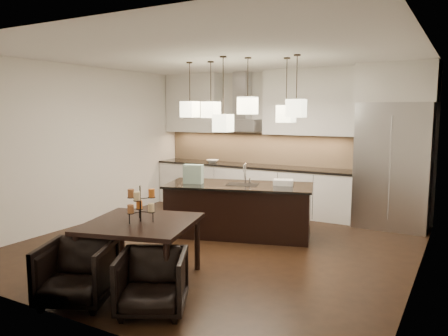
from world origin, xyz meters
The scene contains 37 objects.
floor centered at (0.00, 0.00, -0.01)m, with size 5.50×5.50×0.02m, color black.
ceiling centered at (0.00, 0.00, 2.81)m, with size 5.50×5.50×0.02m, color white.
wall_back centered at (0.00, 2.76, 1.40)m, with size 5.50×0.02×2.80m, color silver.
wall_front centered at (0.00, -2.76, 1.40)m, with size 5.50×0.02×2.80m, color silver.
wall_left centered at (-2.76, 0.00, 1.40)m, with size 0.02×5.50×2.80m, color silver.
wall_right centered at (2.76, 0.00, 1.40)m, with size 0.02×5.50×2.80m, color silver.
refrigerator centered at (2.10, 2.38, 1.07)m, with size 1.20×0.72×2.15m, color #B7B7BA.
fridge_panel centered at (2.10, 2.38, 2.47)m, with size 1.26×0.72×0.65m, color silver.
lower_cabinets centered at (-0.62, 2.43, 0.44)m, with size 4.21×0.62×0.88m, color silver.
countertop centered at (-0.62, 2.43, 0.90)m, with size 4.21×0.66×0.04m, color black.
backsplash centered at (-0.62, 2.73, 1.24)m, with size 4.21×0.02×0.63m, color tan.
upper_cab_left centered at (-2.10, 2.57, 2.17)m, with size 1.25×0.35×1.25m, color silver.
upper_cab_right centered at (0.55, 2.57, 2.17)m, with size 1.86×0.35×1.25m, color silver.
hood_canopy centered at (-0.93, 2.48, 1.72)m, with size 0.90×0.52×0.24m, color #B7B7BA.
hood_chimney centered at (-0.93, 2.59, 2.32)m, with size 0.30×0.28×0.96m, color #B7B7BA.
fruit_bowl centered at (-1.52, 2.38, 0.95)m, with size 0.26×0.26×0.06m, color silver.
island_body centered at (0.02, 0.66, 0.40)m, with size 2.27×0.91×0.80m, color black.
island_top centered at (0.02, 0.66, 0.82)m, with size 2.34×0.98×0.04m, color black.
faucet centered at (0.08, 0.77, 1.01)m, with size 0.09×0.22×0.34m, color silver, non-canonical shape.
tote_bag centered at (-0.68, 0.38, 0.99)m, with size 0.31×0.16×0.31m, color #245936.
food_container centered at (0.67, 0.94, 0.88)m, with size 0.31×0.22×0.09m, color silver.
dining_table centered at (-0.08, -1.65, 0.36)m, with size 1.21×1.21×0.72m, color black, non-canonical shape.
candelabra centered at (-0.08, -1.65, 0.94)m, with size 0.35×0.35×0.42m, color black, non-canonical shape.
candle_a centered at (0.05, -1.61, 0.90)m, with size 0.07×0.07×0.10m, color beige.
candle_b centered at (-0.17, -1.55, 0.90)m, with size 0.07×0.07×0.10m, color orange.
candle_c centered at (-0.11, -1.77, 0.90)m, with size 0.07×0.07×0.10m, color #955930.
candle_d centered at (0.00, -1.53, 1.05)m, with size 0.07×0.07×0.10m, color orange.
candle_e centered at (-0.20, -1.66, 1.05)m, with size 0.07×0.07×0.10m, color #955930.
candle_f centered at (-0.02, -1.76, 1.05)m, with size 0.07×0.07×0.10m, color beige.
armchair_left centered at (-0.27, -2.45, 0.33)m, with size 0.70×0.72×0.66m, color black.
armchair_right centered at (0.55, -2.22, 0.31)m, with size 0.66×0.68×0.62m, color black.
pendant_a centered at (-0.84, 0.54, 2.03)m, with size 0.24×0.24×0.26m, color beige.
pendant_b centered at (-0.49, 0.64, 2.03)m, with size 0.24×0.24×0.26m, color beige.
pendant_c centered at (0.26, 0.46, 2.09)m, with size 0.24×0.24×0.26m, color beige.
pendant_d centered at (0.76, 0.78, 1.96)m, with size 0.24×0.24×0.26m, color beige.
pendant_e centered at (1.02, 0.51, 2.05)m, with size 0.24×0.24×0.26m, color beige.
pendant_f centered at (0.01, 0.15, 1.83)m, with size 0.24×0.24×0.26m, color beige.
Camera 1 is at (3.23, -5.50, 2.01)m, focal length 35.00 mm.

